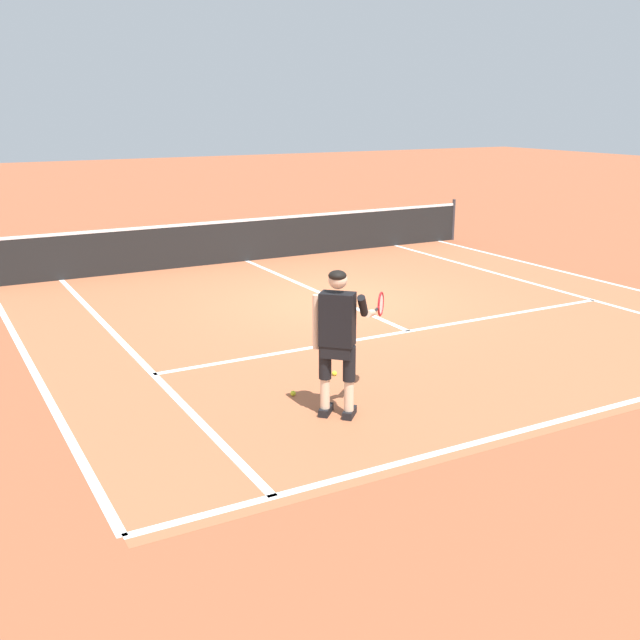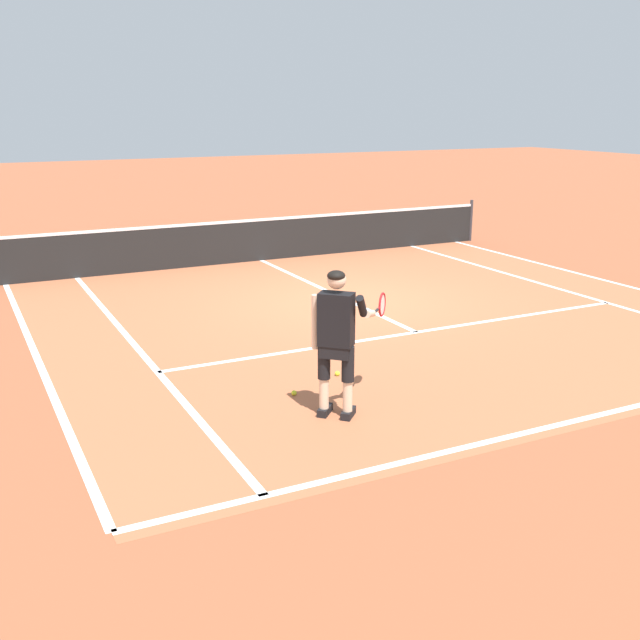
% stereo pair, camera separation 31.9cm
% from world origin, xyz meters
% --- Properties ---
extents(ground_plane, '(80.00, 80.00, 0.00)m').
position_xyz_m(ground_plane, '(0.00, 0.00, 0.00)').
color(ground_plane, '#9E5133').
extents(court_inner_surface, '(10.98, 10.51, 0.00)m').
position_xyz_m(court_inner_surface, '(0.00, -0.89, 0.00)').
color(court_inner_surface, '#B2603D').
rests_on(court_inner_surface, ground).
extents(line_baseline, '(10.98, 0.10, 0.01)m').
position_xyz_m(line_baseline, '(0.00, -5.95, 0.00)').
color(line_baseline, white).
rests_on(line_baseline, ground).
extents(line_service, '(8.23, 0.10, 0.01)m').
position_xyz_m(line_service, '(0.00, -2.24, 0.00)').
color(line_service, white).
rests_on(line_service, ground).
extents(line_centre_service, '(0.10, 6.40, 0.01)m').
position_xyz_m(line_centre_service, '(0.00, 0.96, 0.00)').
color(line_centre_service, white).
rests_on(line_centre_service, ground).
extents(line_singles_left, '(0.10, 10.11, 0.01)m').
position_xyz_m(line_singles_left, '(-4.12, -0.89, 0.00)').
color(line_singles_left, white).
rests_on(line_singles_left, ground).
extents(line_singles_right, '(0.10, 10.11, 0.01)m').
position_xyz_m(line_singles_right, '(4.12, -0.89, 0.00)').
color(line_singles_right, white).
rests_on(line_singles_right, ground).
extents(line_doubles_left, '(0.10, 10.11, 0.01)m').
position_xyz_m(line_doubles_left, '(-5.49, -0.89, 0.00)').
color(line_doubles_left, white).
rests_on(line_doubles_left, ground).
extents(line_doubles_right, '(0.10, 10.11, 0.01)m').
position_xyz_m(line_doubles_right, '(5.49, -0.89, 0.00)').
color(line_doubles_right, white).
rests_on(line_doubles_right, ground).
extents(tennis_net, '(11.96, 0.08, 1.07)m').
position_xyz_m(tennis_net, '(0.00, 4.16, 0.50)').
color(tennis_net, '#333338').
rests_on(tennis_net, ground).
extents(tennis_player, '(1.16, 0.75, 1.71)m').
position_xyz_m(tennis_player, '(-2.66, -4.61, 0.99)').
color(tennis_player, black).
rests_on(tennis_player, ground).
extents(tennis_ball_near_feet, '(0.07, 0.07, 0.07)m').
position_xyz_m(tennis_ball_near_feet, '(-2.83, -3.81, 0.03)').
color(tennis_ball_near_feet, '#CCE02D').
rests_on(tennis_ball_near_feet, ground).
extents(tennis_ball_by_baseline, '(0.07, 0.07, 0.07)m').
position_xyz_m(tennis_ball_by_baseline, '(-2.03, -3.43, 0.03)').
color(tennis_ball_by_baseline, '#CCE02D').
rests_on(tennis_ball_by_baseline, ground).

